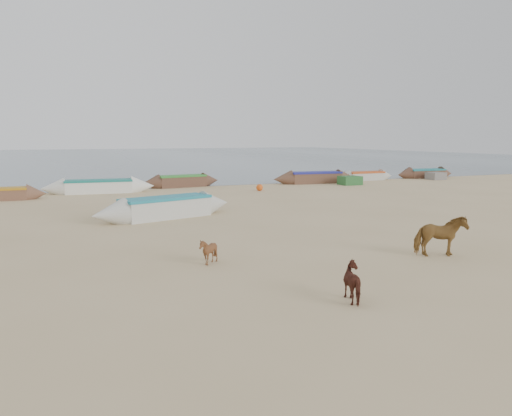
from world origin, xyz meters
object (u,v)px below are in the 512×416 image
(calf_front, at_px, (208,251))
(near_canoe, at_px, (166,207))
(calf_right, at_px, (357,282))
(cow_adult, at_px, (440,236))

(calf_front, height_order, near_canoe, near_canoe)
(calf_front, distance_m, calf_right, 4.69)
(calf_right, distance_m, near_canoe, 12.74)
(cow_adult, height_order, near_canoe, cow_adult)
(calf_front, height_order, calf_right, calf_right)
(calf_front, distance_m, near_canoe, 8.47)
(near_canoe, bearing_deg, cow_adult, -77.39)
(calf_front, bearing_deg, calf_right, 26.39)
(calf_front, relative_size, calf_right, 0.90)
(cow_adult, xyz_separation_m, near_canoe, (-5.81, 10.25, -0.15))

